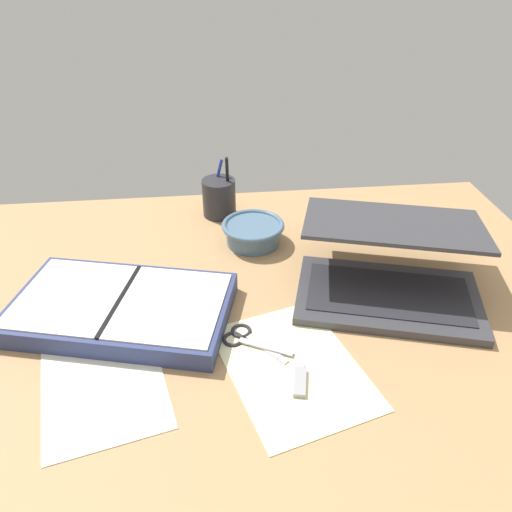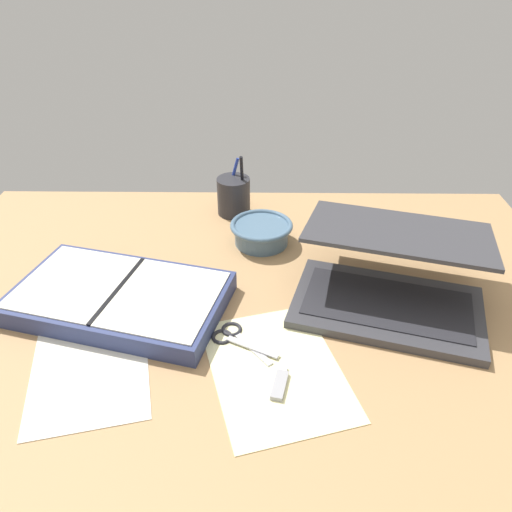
{
  "view_description": "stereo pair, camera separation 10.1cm",
  "coord_description": "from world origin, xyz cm",
  "px_view_note": "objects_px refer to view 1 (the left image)",
  "views": [
    {
      "loc": [
        -6.89,
        -76.62,
        64.99
      ],
      "look_at": [
        2.14,
        7.12,
        9.0
      ],
      "focal_mm": 35.0,
      "sensor_mm": 36.0,
      "label": 1
    },
    {
      "loc": [
        3.2,
        -77.1,
        64.99
      ],
      "look_at": [
        2.14,
        7.12,
        9.0
      ],
      "focal_mm": 35.0,
      "sensor_mm": 36.0,
      "label": 2
    }
  ],
  "objects_px": {
    "bowl": "(253,232)",
    "pen_cup": "(219,197)",
    "laptop": "(390,271)",
    "planner": "(122,308)",
    "scissors": "(244,338)"
  },
  "relations": [
    {
      "from": "laptop",
      "to": "planner",
      "type": "distance_m",
      "value": 0.53
    },
    {
      "from": "bowl",
      "to": "pen_cup",
      "type": "bearing_deg",
      "value": 115.95
    },
    {
      "from": "scissors",
      "to": "pen_cup",
      "type": "bearing_deg",
      "value": 131.65
    },
    {
      "from": "laptop",
      "to": "pen_cup",
      "type": "xyz_separation_m",
      "value": [
        -0.33,
        0.37,
        -0.0
      ]
    },
    {
      "from": "laptop",
      "to": "scissors",
      "type": "xyz_separation_m",
      "value": [
        -0.3,
        -0.11,
        -0.05
      ]
    },
    {
      "from": "laptop",
      "to": "scissors",
      "type": "height_order",
      "value": "laptop"
    },
    {
      "from": "bowl",
      "to": "planner",
      "type": "distance_m",
      "value": 0.37
    },
    {
      "from": "pen_cup",
      "to": "scissors",
      "type": "xyz_separation_m",
      "value": [
        0.02,
        -0.48,
        -0.05
      ]
    },
    {
      "from": "planner",
      "to": "scissors",
      "type": "distance_m",
      "value": 0.24
    },
    {
      "from": "laptop",
      "to": "planner",
      "type": "bearing_deg",
      "value": -161.37
    },
    {
      "from": "planner",
      "to": "scissors",
      "type": "height_order",
      "value": "planner"
    },
    {
      "from": "laptop",
      "to": "scissors",
      "type": "bearing_deg",
      "value": -143.56
    },
    {
      "from": "bowl",
      "to": "scissors",
      "type": "xyz_separation_m",
      "value": [
        -0.05,
        -0.33,
        -0.03
      ]
    },
    {
      "from": "pen_cup",
      "to": "scissors",
      "type": "distance_m",
      "value": 0.48
    },
    {
      "from": "laptop",
      "to": "bowl",
      "type": "height_order",
      "value": "laptop"
    }
  ]
}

